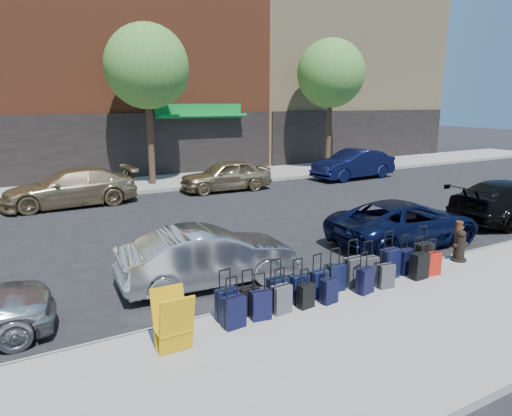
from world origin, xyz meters
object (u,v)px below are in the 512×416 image
bollard (458,240)px  car_far_1 (70,188)px  car_far_3 (353,164)px  car_near_3 (512,201)px  tree_center (150,69)px  tree_right (333,75)px  display_rack (173,322)px  car_near_1 (208,256)px  car_near_2 (405,223)px  fire_hydrant (460,246)px  car_far_2 (226,175)px  suitcase_front_5 (336,277)px

bollard → car_far_1: 13.87m
car_far_1 → car_far_3: car_far_3 is taller
car_near_3 → tree_center: bearing=35.5°
bollard → car_far_3: 13.11m
tree_center → car_far_3: (9.77, -2.90, -4.65)m
tree_right → car_far_1: (-14.64, -2.47, -4.69)m
tree_center → display_rack: (-4.33, -14.84, -4.78)m
car_near_1 → car_near_3: car_near_3 is taller
display_rack → car_near_3: car_near_3 is taller
tree_right → car_near_2: (-7.09, -12.36, -4.78)m
car_near_2 → car_far_1: (-7.56, 9.89, 0.09)m
fire_hydrant → display_rack: size_ratio=0.81×
car_near_2 → car_near_3: car_near_3 is taller
car_near_3 → bollard: bearing=110.7°
tree_right → car_far_2: (-8.02, -2.60, -4.71)m
display_rack → car_far_2: (6.81, 12.24, 0.07)m
suitcase_front_5 → car_far_3: bearing=52.2°
display_rack → car_far_2: car_far_2 is taller
car_near_1 → car_far_3: size_ratio=0.85×
display_rack → car_near_1: size_ratio=0.25×
car_near_2 → car_far_2: (-0.93, 9.75, 0.07)m
car_near_1 → car_near_3: 11.09m
car_far_2 → car_far_3: 7.29m
car_near_1 → display_rack: bearing=149.6°
fire_hydrant → car_near_2: car_near_2 is taller
tree_center → suitcase_front_5: 15.12m
car_near_3 → tree_right: bearing=-8.3°
car_near_2 → car_far_1: 12.45m
car_far_1 → car_far_2: car_far_1 is taller
bollard → fire_hydrant: bearing=-96.5°
display_rack → car_near_1: car_near_1 is taller
suitcase_front_5 → car_near_3: 9.28m
fire_hydrant → car_far_3: car_far_3 is taller
car_near_1 → car_far_2: car_far_2 is taller
tree_center → car_far_2: bearing=-46.3°
car_near_3 → car_far_2: bearing=32.6°
car_near_1 → car_far_2: bearing=-24.1°
tree_right → car_far_1: 15.57m
bollard → car_near_1: car_near_1 is taller
car_near_2 → car_far_3: 11.40m
tree_right → display_rack: tree_right is taller
suitcase_front_5 → car_near_1: bearing=140.6°
car_far_1 → car_far_3: 13.92m
suitcase_front_5 → car_far_3: 15.40m
tree_right → car_near_1: bearing=-136.8°
tree_center → car_far_1: tree_center is taller
suitcase_front_5 → car_far_3: car_far_3 is taller
car_near_2 → car_near_3: size_ratio=0.93×
car_near_1 → car_near_2: car_near_1 is taller
car_near_2 → car_near_3: (5.05, 0.00, 0.08)m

